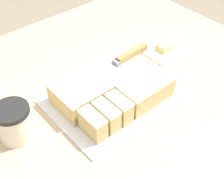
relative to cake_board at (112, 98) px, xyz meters
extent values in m
cube|color=silver|center=(0.00, 0.00, 0.00)|extent=(0.38, 0.29, 0.01)
cube|color=tan|center=(0.00, 0.05, 0.03)|extent=(0.32, 0.14, 0.06)
cube|color=white|center=(0.00, 0.05, 0.07)|extent=(0.32, 0.14, 0.01)
cube|color=tan|center=(0.08, -0.07, 0.03)|extent=(0.17, 0.09, 0.06)
cube|color=white|center=(0.08, -0.07, 0.07)|extent=(0.17, 0.09, 0.01)
cube|color=tan|center=(-0.13, -0.07, 0.03)|extent=(0.04, 0.08, 0.06)
cube|color=white|center=(-0.13, -0.07, 0.07)|extent=(0.04, 0.08, 0.01)
cube|color=tan|center=(-0.08, -0.07, 0.03)|extent=(0.04, 0.08, 0.06)
cube|color=white|center=(-0.08, -0.07, 0.07)|extent=(0.04, 0.08, 0.01)
cube|color=tan|center=(-0.04, -0.07, 0.03)|extent=(0.04, 0.08, 0.06)
cube|color=white|center=(-0.04, -0.07, 0.07)|extent=(0.04, 0.08, 0.01)
cube|color=silver|center=(-0.02, 0.05, 0.07)|extent=(0.17, 0.03, 0.00)
cube|color=slate|center=(0.06, 0.05, 0.08)|extent=(0.02, 0.03, 0.02)
cube|color=olive|center=(0.13, 0.05, 0.08)|extent=(0.13, 0.03, 0.02)
cylinder|color=beige|center=(-0.29, 0.06, 0.04)|extent=(0.09, 0.09, 0.09)
cylinder|color=black|center=(-0.29, 0.06, 0.09)|extent=(0.10, 0.10, 0.01)
cube|color=white|center=(0.31, 0.07, 0.00)|extent=(0.14, 0.14, 0.01)
cube|color=tan|center=(0.31, 0.07, 0.01)|extent=(0.05, 0.05, 0.02)
camera|label=1|loc=(-0.46, -0.53, 0.67)|focal=50.00mm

